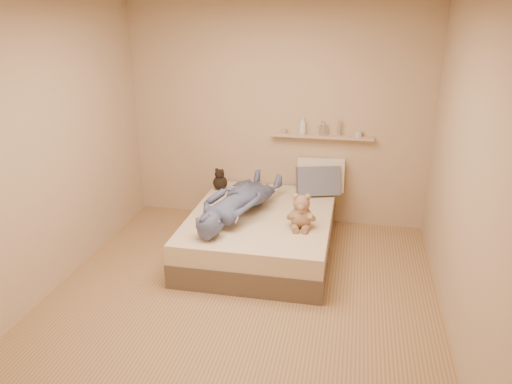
% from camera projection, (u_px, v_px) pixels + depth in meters
% --- Properties ---
extents(room, '(3.80, 3.80, 3.80)m').
position_uv_depth(room, '(241.00, 163.00, 4.20)').
color(room, '#A17F53').
rests_on(room, ground).
extents(bed, '(1.50, 1.90, 0.45)m').
position_uv_depth(bed, '(261.00, 233.00, 5.43)').
color(bed, brown).
rests_on(bed, floor).
extents(game_console, '(0.17, 0.11, 0.05)m').
position_uv_depth(game_console, '(230.00, 218.00, 4.88)').
color(game_console, silver).
rests_on(game_console, bed).
extents(teddy_bear, '(0.31, 0.29, 0.37)m').
position_uv_depth(teddy_bear, '(301.00, 214.00, 4.95)').
color(teddy_bear, '#9B7355').
rests_on(teddy_bear, bed).
extents(dark_plush, '(0.17, 0.17, 0.27)m').
position_uv_depth(dark_plush, '(220.00, 180.00, 6.00)').
color(dark_plush, black).
rests_on(dark_plush, bed).
extents(pillow_cream, '(0.57, 0.30, 0.43)m').
position_uv_depth(pillow_cream, '(320.00, 175.00, 5.94)').
color(pillow_cream, beige).
rests_on(pillow_cream, bed).
extents(pillow_grey, '(0.55, 0.37, 0.37)m').
position_uv_depth(pillow_grey, '(318.00, 181.00, 5.82)').
color(pillow_grey, slate).
rests_on(pillow_grey, bed).
extents(person, '(0.90, 1.57, 0.36)m').
position_uv_depth(person, '(238.00, 200.00, 5.24)').
color(person, '#4E537B').
rests_on(person, bed).
extents(wall_shelf, '(1.20, 0.12, 0.03)m').
position_uv_depth(wall_shelf, '(322.00, 136.00, 5.85)').
color(wall_shelf, tan).
rests_on(wall_shelf, wall_back).
extents(shelf_bottles, '(0.94, 0.11, 0.21)m').
position_uv_depth(shelf_bottles, '(318.00, 128.00, 5.83)').
color(shelf_bottles, '#AFA096').
rests_on(shelf_bottles, wall_shelf).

